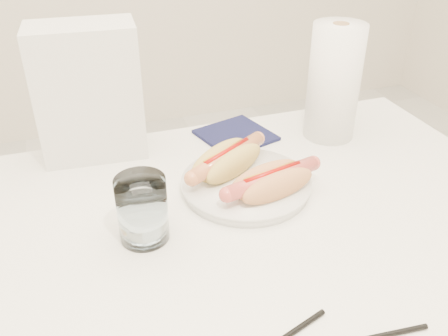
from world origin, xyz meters
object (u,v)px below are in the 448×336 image
object	(u,v)px
plate	(246,186)
napkin_box	(89,93)
hotdog_left	(227,161)
water_glass	(142,209)
hotdog_right	(272,182)
table	(217,264)
paper_towel_roll	(334,82)

from	to	relation	value
plate	napkin_box	distance (m)	0.36
hotdog_left	water_glass	distance (m)	0.22
hotdog_right	napkin_box	size ratio (longest dim) A/B	0.70
table	hotdog_left	world-z (taller)	hotdog_left
plate	water_glass	bearing A→B (deg)	-160.24
hotdog_left	hotdog_right	bearing A→B (deg)	-92.68
paper_towel_roll	water_glass	bearing A→B (deg)	-154.29
hotdog_right	napkin_box	bearing A→B (deg)	119.74
hotdog_right	napkin_box	xyz separation A→B (m)	(-0.27, 0.29, 0.09)
water_glass	paper_towel_roll	bearing A→B (deg)	25.71
hotdog_right	water_glass	size ratio (longest dim) A/B	1.71
hotdog_left	water_glass	xyz separation A→B (m)	(-0.18, -0.12, 0.01)
hotdog_left	paper_towel_roll	size ratio (longest dim) A/B	0.72
table	napkin_box	bearing A→B (deg)	113.34
napkin_box	water_glass	bearing A→B (deg)	-78.36
table	napkin_box	distance (m)	0.43
hotdog_right	table	bearing A→B (deg)	-167.40
hotdog_left	plate	bearing A→B (deg)	-93.81
hotdog_right	water_glass	xyz separation A→B (m)	(-0.23, -0.02, 0.01)
plate	hotdog_right	xyz separation A→B (m)	(0.03, -0.05, 0.03)
paper_towel_roll	hotdog_left	bearing A→B (deg)	-159.21
water_glass	table	bearing A→B (deg)	-18.51
water_glass	plate	bearing A→B (deg)	19.76
napkin_box	paper_towel_roll	xyz separation A→B (m)	(0.50, -0.09, -0.01)
plate	hotdog_left	world-z (taller)	hotdog_left
hotdog_left	water_glass	size ratio (longest dim) A/B	1.62
table	water_glass	bearing A→B (deg)	161.49
hotdog_left	water_glass	bearing A→B (deg)	-178.52
hotdog_right	paper_towel_roll	world-z (taller)	paper_towel_roll
plate	water_glass	size ratio (longest dim) A/B	2.08
hotdog_left	hotdog_right	distance (m)	0.11
table	water_glass	distance (m)	0.16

